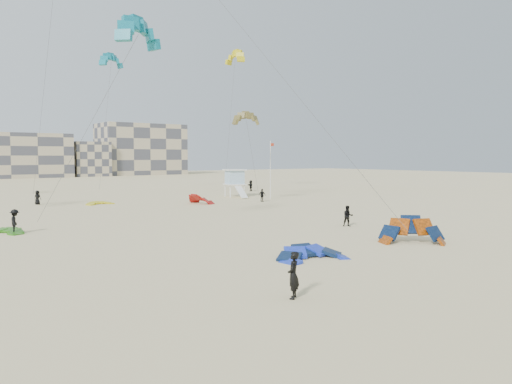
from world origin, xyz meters
TOP-DOWN VIEW (x-y plane):
  - ground at (0.00, 0.00)m, footprint 320.00×320.00m
  - kite_ground_blue at (3.44, 1.45)m, footprint 4.85×5.04m
  - kite_ground_orange at (12.15, 1.28)m, footprint 6.08×6.07m
  - kite_ground_green at (-8.79, 21.93)m, footprint 4.51×4.50m
  - kite_ground_red_far at (15.04, 33.88)m, footprint 4.25×4.12m
  - kite_ground_yellow at (4.77, 40.14)m, footprint 3.39×3.56m
  - kitesurfer_main at (-2.53, -3.80)m, footprint 0.82×0.80m
  - kitesurfer_b at (14.64, 9.35)m, footprint 1.05×1.00m
  - kitesurfer_c at (-8.06, 21.21)m, footprint 0.95×1.31m
  - kitesurfer_d at (22.61, 31.49)m, footprint 0.71×1.03m
  - kitesurfer_e at (-1.26, 44.33)m, footprint 0.96×0.80m
  - kitesurfer_f at (32.78, 48.08)m, footprint 0.95×1.76m
  - kite_fly_teal_a at (-0.13, 16.62)m, footprint 9.46×5.54m
  - kite_fly_olive at (19.42, 30.48)m, footprint 4.10×4.18m
  - kite_fly_yellow at (30.03, 48.52)m, footprint 4.03×5.80m
  - kite_fly_teal_b at (12.92, 57.27)m, footprint 6.47×7.32m
  - lifeguard_tower_near at (24.09, 39.90)m, footprint 3.31×5.65m
  - flagpole at (25.88, 33.98)m, footprint 0.63×0.10m
  - condo_mid at (10.00, 130.00)m, footprint 32.00×16.00m
  - condo_east at (50.00, 132.00)m, footprint 26.00×14.00m
  - condo_fill_right at (32.00, 128.00)m, footprint 10.00×10.00m

SIDE VIEW (x-z plane):
  - ground at x=0.00m, z-range 0.00..0.00m
  - kite_ground_blue at x=3.44m, z-range -1.22..1.22m
  - kite_ground_orange at x=12.15m, z-range -2.15..2.15m
  - kite_ground_green at x=-8.79m, z-range -0.53..0.53m
  - kite_ground_red_far at x=15.04m, z-range -1.75..1.75m
  - kite_ground_yellow at x=4.77m, z-range -0.48..0.48m
  - kitesurfer_d at x=22.61m, z-range 0.00..1.62m
  - kitesurfer_e at x=-1.26m, z-range 0.00..1.69m
  - kitesurfer_b at x=14.64m, z-range 0.00..1.70m
  - kitesurfer_f at x=32.78m, z-range 0.00..1.81m
  - kitesurfer_c at x=-8.06m, z-range 0.00..1.82m
  - kitesurfer_main at x=-2.53m, z-range 0.00..1.91m
  - lifeguard_tower_near at x=24.09m, z-range -0.02..3.89m
  - flagpole at x=25.88m, z-range 0.20..8.00m
  - condo_fill_right at x=32.00m, z-range 0.00..10.00m
  - condo_mid at x=10.00m, z-range 0.00..12.00m
  - condo_east at x=50.00m, z-range 0.00..16.00m
  - kite_fly_olive at x=19.42m, z-range 4.92..15.35m
  - kite_fly_teal_a at x=-0.13m, z-range 7.16..22.21m
  - kite_fly_teal_b at x=12.92m, z-range 9.96..30.68m
  - kite_fly_yellow at x=30.03m, z-range 10.50..32.37m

